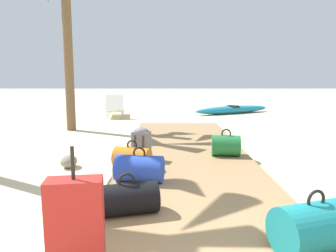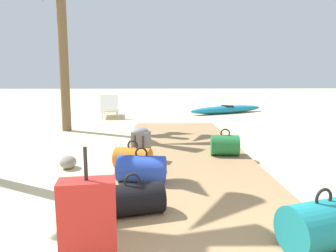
# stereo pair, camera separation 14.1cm
# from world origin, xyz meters

# --- Properties ---
(ground_plane) EXTENTS (60.00, 60.00, 0.00)m
(ground_plane) POSITION_xyz_m (0.00, 3.05, 0.00)
(ground_plane) COLOR beige
(boardwalk) EXTENTS (2.16, 7.63, 0.08)m
(boardwalk) POSITION_xyz_m (0.00, 3.82, 0.04)
(boardwalk) COLOR #9E7A51
(boardwalk) RESTS_ON ground
(duffel_bag_black) EXTENTS (0.66, 0.45, 0.42)m
(duffel_bag_black) POSITION_xyz_m (-0.71, 1.69, 0.24)
(duffel_bag_black) COLOR black
(duffel_bag_black) RESTS_ON boardwalk
(duffel_bag_teal) EXTENTS (0.69, 0.56, 0.50)m
(duffel_bag_teal) POSITION_xyz_m (0.81, 1.03, 0.27)
(duffel_bag_teal) COLOR #197A7F
(duffel_bag_teal) RESTS_ON boardwalk
(duffel_bag_green) EXTENTS (0.50, 0.40, 0.46)m
(duffel_bag_green) POSITION_xyz_m (0.67, 3.95, 0.26)
(duffel_bag_green) COLOR #237538
(duffel_bag_green) RESTS_ON boardwalk
(suitcase_red) EXTENTS (0.38, 0.22, 0.91)m
(suitcase_red) POSITION_xyz_m (-0.91, 0.69, 0.43)
(suitcase_red) COLOR red
(suitcase_red) RESTS_ON boardwalk
(duffel_bag_blue) EXTENTS (0.65, 0.43, 0.45)m
(duffel_bag_blue) POSITION_xyz_m (-0.67, 2.65, 0.25)
(duffel_bag_blue) COLOR #2847B7
(duffel_bag_blue) RESTS_ON boardwalk
(backpack_grey) EXTENTS (0.32, 0.28, 0.53)m
(backpack_grey) POSITION_xyz_m (-0.74, 3.70, 0.36)
(backpack_grey) COLOR slate
(backpack_grey) RESTS_ON boardwalk
(duffel_bag_orange) EXTENTS (0.59, 0.45, 0.43)m
(duffel_bag_orange) POSITION_xyz_m (-0.83, 3.19, 0.24)
(duffel_bag_orange) COLOR orange
(duffel_bag_orange) RESTS_ON boardwalk
(lounge_chair) EXTENTS (0.77, 1.59, 0.80)m
(lounge_chair) POSITION_xyz_m (-2.14, 9.57, 0.33)
(lounge_chair) COLOR white
(lounge_chair) RESTS_ON ground
(kayak) EXTENTS (3.21, 1.98, 0.30)m
(kayak) POSITION_xyz_m (2.16, 10.58, 0.15)
(kayak) COLOR teal
(kayak) RESTS_ON ground
(rock_left_far) EXTENTS (0.30, 0.36, 0.19)m
(rock_left_far) POSITION_xyz_m (-1.86, 3.53, 0.10)
(rock_left_far) COLOR gray
(rock_left_far) RESTS_ON ground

